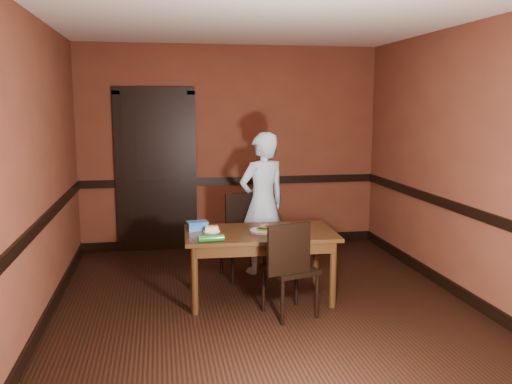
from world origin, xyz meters
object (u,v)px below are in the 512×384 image
object	(u,v)px
chair_far	(243,237)
person	(263,203)
chair_near	(290,268)
cheese_saucer	(212,230)
sandwich_plate	(264,230)
dining_table	(260,265)
sauce_jar	(291,229)
food_tub	(197,226)

from	to	relation	value
chair_far	person	distance (m)	0.46
chair_near	cheese_saucer	bearing A→B (deg)	-55.81
chair_far	sandwich_plate	bearing A→B (deg)	-93.97
chair_near	cheese_saucer	size ratio (longest dim) A/B	5.31
sandwich_plate	dining_table	bearing A→B (deg)	152.17
person	sandwich_plate	world-z (taller)	person
chair_far	chair_near	bearing A→B (deg)	-89.54
person	sauce_jar	world-z (taller)	person
chair_near	food_tub	xyz separation A→B (m)	(-0.80, 0.64, 0.28)
sandwich_plate	person	bearing A→B (deg)	80.00
dining_table	person	bearing A→B (deg)	79.60
chair_far	chair_near	distance (m)	1.19
chair_near	cheese_saucer	xyz separation A→B (m)	(-0.66, 0.54, 0.26)
person	chair_far	bearing A→B (deg)	10.89
chair_far	sauce_jar	distance (m)	0.96
cheese_saucer	sandwich_plate	bearing A→B (deg)	-10.50
dining_table	chair_near	size ratio (longest dim) A/B	1.63
cheese_saucer	food_tub	bearing A→B (deg)	141.43
chair_far	chair_near	world-z (taller)	chair_far
cheese_saucer	chair_far	bearing A→B (deg)	57.24
dining_table	food_tub	bearing A→B (deg)	165.65
dining_table	food_tub	world-z (taller)	food_tub
chair_far	person	world-z (taller)	person
chair_far	sauce_jar	bearing A→B (deg)	-80.45
person	food_tub	size ratio (longest dim) A/B	7.27
chair_far	person	size ratio (longest dim) A/B	0.58
sauce_jar	cheese_saucer	bearing A→B (deg)	163.20
sandwich_plate	sauce_jar	size ratio (longest dim) A/B	3.02
food_tub	chair_near	bearing A→B (deg)	-48.04
food_tub	person	bearing A→B (deg)	31.63
person	food_tub	xyz separation A→B (m)	(-0.80, -0.68, -0.08)
chair_far	sauce_jar	size ratio (longest dim) A/B	10.00
sandwich_plate	food_tub	bearing A→B (deg)	162.69
chair_far	sauce_jar	world-z (taller)	chair_far
sauce_jar	dining_table	bearing A→B (deg)	151.20
dining_table	person	distance (m)	1.00
person	cheese_saucer	xyz separation A→B (m)	(-0.66, -0.79, -0.10)
chair_far	food_tub	distance (m)	0.80
sandwich_plate	food_tub	size ratio (longest dim) A/B	1.27
dining_table	person	size ratio (longest dim) A/B	0.91
chair_near	sauce_jar	bearing A→B (deg)	-120.93
dining_table	sandwich_plate	distance (m)	0.37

